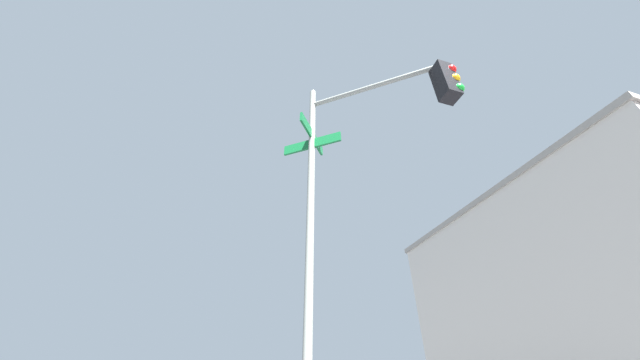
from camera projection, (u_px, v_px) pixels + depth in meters
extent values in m
cylinder|color=slate|center=(310.00, 221.00, 4.51)|extent=(0.12, 0.12, 6.01)
cylinder|color=slate|center=(372.00, 87.00, 5.65)|extent=(1.59, 1.94, 0.09)
cube|color=black|center=(445.00, 82.00, 5.03)|extent=(0.28, 0.28, 0.80)
sphere|color=red|center=(451.00, 70.00, 5.13)|extent=(0.18, 0.18, 0.18)
sphere|color=orange|center=(455.00, 79.00, 4.99)|extent=(0.18, 0.18, 0.18)
sphere|color=green|center=(459.00, 89.00, 4.84)|extent=(0.18, 0.18, 0.18)
cube|color=#0F5128|center=(312.00, 144.00, 5.41)|extent=(0.72, 0.88, 0.20)
cube|color=#0F5128|center=(312.00, 135.00, 5.54)|extent=(0.80, 0.66, 0.20)
cube|color=gray|center=(595.00, 223.00, 24.35)|extent=(19.94, 23.28, 0.40)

